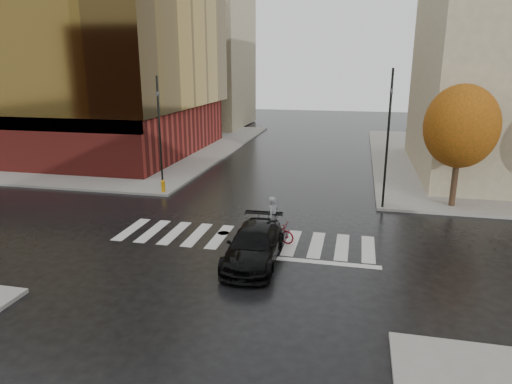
{
  "coord_description": "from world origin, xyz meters",
  "views": [
    {
      "loc": [
        4.79,
        -18.14,
        7.63
      ],
      "look_at": [
        0.41,
        1.29,
        2.0
      ],
      "focal_mm": 32.0,
      "sensor_mm": 36.0,
      "label": 1
    }
  ],
  "objects_px": {
    "sedan": "(254,245)",
    "traffic_light_nw": "(159,125)",
    "cyclist": "(275,226)",
    "traffic_light_ne": "(388,131)",
    "fire_hydrant": "(163,185)"
  },
  "relations": [
    {
      "from": "cyclist",
      "to": "traffic_light_ne",
      "type": "relative_size",
      "value": 0.28
    },
    {
      "from": "cyclist",
      "to": "fire_hydrant",
      "type": "relative_size",
      "value": 2.77
    },
    {
      "from": "sedan",
      "to": "fire_hydrant",
      "type": "distance_m",
      "value": 11.21
    },
    {
      "from": "sedan",
      "to": "traffic_light_ne",
      "type": "height_order",
      "value": "traffic_light_ne"
    },
    {
      "from": "sedan",
      "to": "traffic_light_ne",
      "type": "distance_m",
      "value": 10.31
    },
    {
      "from": "traffic_light_nw",
      "to": "traffic_light_ne",
      "type": "height_order",
      "value": "traffic_light_ne"
    },
    {
      "from": "sedan",
      "to": "traffic_light_nw",
      "type": "relative_size",
      "value": 0.72
    },
    {
      "from": "traffic_light_nw",
      "to": "traffic_light_ne",
      "type": "bearing_deg",
      "value": 87.91
    },
    {
      "from": "traffic_light_ne",
      "to": "traffic_light_nw",
      "type": "bearing_deg",
      "value": 0.25
    },
    {
      "from": "sedan",
      "to": "traffic_light_nw",
      "type": "distance_m",
      "value": 13.29
    },
    {
      "from": "cyclist",
      "to": "traffic_light_ne",
      "type": "bearing_deg",
      "value": -20.81
    },
    {
      "from": "traffic_light_nw",
      "to": "fire_hydrant",
      "type": "relative_size",
      "value": 9.18
    },
    {
      "from": "fire_hydrant",
      "to": "sedan",
      "type": "bearing_deg",
      "value": -47.79
    },
    {
      "from": "traffic_light_ne",
      "to": "fire_hydrant",
      "type": "relative_size",
      "value": 9.85
    },
    {
      "from": "cyclist",
      "to": "traffic_light_nw",
      "type": "distance_m",
      "value": 11.96
    }
  ]
}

